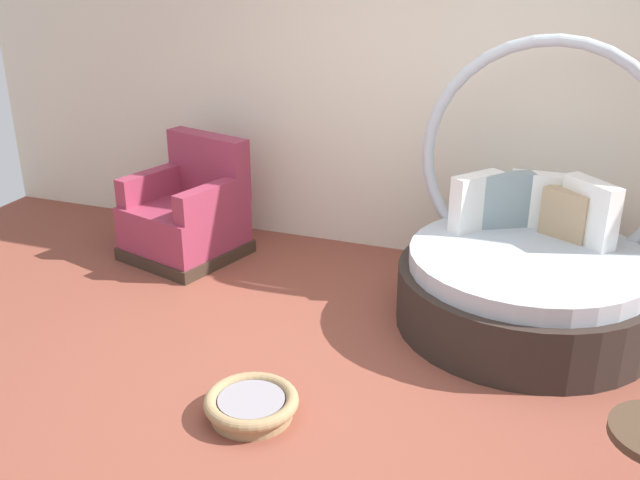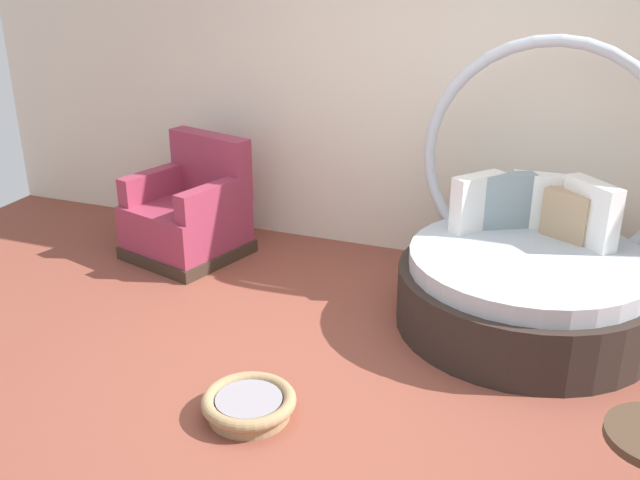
{
  "view_description": "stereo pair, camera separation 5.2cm",
  "coord_description": "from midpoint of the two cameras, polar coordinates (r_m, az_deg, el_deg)",
  "views": [
    {
      "loc": [
        1.14,
        -3.33,
        2.36
      ],
      "look_at": [
        -0.38,
        0.76,
        0.55
      ],
      "focal_mm": 40.6,
      "sensor_mm": 36.0,
      "label": 1
    },
    {
      "loc": [
        1.19,
        -3.31,
        2.36
      ],
      "look_at": [
        -0.38,
        0.76,
        0.55
      ],
      "focal_mm": 40.6,
      "sensor_mm": 36.0,
      "label": 2
    }
  ],
  "objects": [
    {
      "name": "ground_plane",
      "position": [
        4.24,
        1.47,
        -11.47
      ],
      "size": [
        8.0,
        8.0,
        0.02
      ],
      "primitive_type": "cube",
      "color": "brown"
    },
    {
      "name": "back_wall",
      "position": [
        5.61,
        9.15,
        13.86
      ],
      "size": [
        8.0,
        0.12,
        3.09
      ],
      "primitive_type": "cube",
      "color": "silver",
      "rests_on": "ground_plane"
    },
    {
      "name": "round_daybed",
      "position": [
        4.93,
        16.45,
        -2.25
      ],
      "size": [
        1.67,
        1.67,
        1.83
      ],
      "color": "#2D231E",
      "rests_on": "ground_plane"
    },
    {
      "name": "red_armchair",
      "position": [
        5.87,
        -9.94,
        1.96
      ],
      "size": [
        0.98,
        0.98,
        0.94
      ],
      "color": "#38281E",
      "rests_on": "ground_plane"
    },
    {
      "name": "pet_basket",
      "position": [
        3.97,
        -5.24,
        -12.76
      ],
      "size": [
        0.51,
        0.51,
        0.13
      ],
      "color": "#9E7F56",
      "rests_on": "ground_plane"
    }
  ]
}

